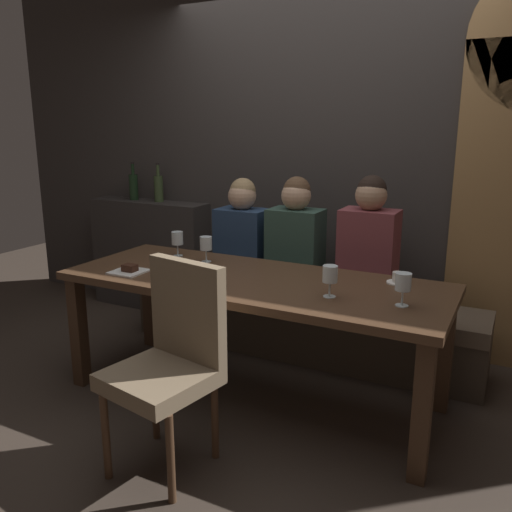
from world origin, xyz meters
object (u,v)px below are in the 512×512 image
(diner_far_end, at_px, (369,244))
(wine_glass_near_left, at_px, (403,284))
(wine_glass_far_left, at_px, (330,275))
(espresso_cup, at_px, (398,279))
(wine_glass_near_right, at_px, (177,239))
(chair_near_side, at_px, (172,353))
(banquette_bench, at_px, (298,322))
(wine_bottle_pale_label, at_px, (159,188))
(diner_redhead, at_px, (242,235))
(wine_glass_center_front, at_px, (206,244))
(diner_bearded, at_px, (295,239))
(dining_table, at_px, (253,293))
(wine_bottle_dark_red, at_px, (134,186))
(dessert_plate, at_px, (129,270))

(diner_far_end, xyz_separation_m, wine_glass_near_left, (0.39, -0.82, 0.01))
(wine_glass_far_left, height_order, espresso_cup, wine_glass_far_left)
(wine_glass_near_right, xyz_separation_m, wine_glass_near_left, (1.54, -0.33, -0.00))
(chair_near_side, xyz_separation_m, diner_far_end, (0.52, 1.44, 0.29))
(wine_glass_near_left, height_order, wine_glass_far_left, same)
(banquette_bench, xyz_separation_m, wine_glass_near_left, (0.86, -0.79, 0.62))
(wine_glass_near_left, bearing_deg, wine_bottle_pale_label, 153.61)
(diner_redhead, relative_size, wine_glass_center_front, 4.73)
(diner_bearded, bearing_deg, diner_redhead, 177.68)
(dining_table, xyz_separation_m, wine_glass_near_left, (0.86, -0.09, 0.20))
(wine_bottle_dark_red, distance_m, wine_glass_near_left, 2.82)
(wine_bottle_pale_label, bearing_deg, espresso_cup, -19.40)
(wine_bottle_dark_red, bearing_deg, wine_glass_center_front, -33.78)
(wine_bottle_dark_red, xyz_separation_m, wine_glass_near_left, (2.57, -1.14, -0.22))
(wine_glass_center_front, distance_m, espresso_cup, 1.20)
(chair_near_side, xyz_separation_m, wine_bottle_dark_red, (-1.66, 1.77, 0.51))
(diner_bearded, bearing_deg, wine_glass_center_front, -128.57)
(diner_redhead, relative_size, wine_bottle_pale_label, 2.38)
(wine_glass_near_left, relative_size, espresso_cup, 1.37)
(wine_glass_near_left, bearing_deg, wine_glass_far_left, -175.34)
(wine_glass_near_left, relative_size, dessert_plate, 0.86)
(wine_bottle_pale_label, distance_m, wine_glass_near_right, 1.13)
(wine_bottle_pale_label, bearing_deg, diner_redhead, -18.94)
(dining_table, xyz_separation_m, chair_near_side, (-0.05, -0.72, -0.09))
(banquette_bench, height_order, wine_glass_near_left, wine_glass_near_left)
(chair_near_side, bearing_deg, diner_redhead, 105.67)
(diner_redhead, xyz_separation_m, wine_bottle_pale_label, (-0.99, 0.34, 0.25))
(dining_table, xyz_separation_m, diner_bearded, (-0.03, 0.69, 0.18))
(wine_glass_near_right, distance_m, wine_glass_far_left, 1.24)
(chair_near_side, distance_m, wine_glass_far_left, 0.87)
(banquette_bench, relative_size, diner_far_end, 3.00)
(wine_bottle_pale_label, relative_size, dessert_plate, 1.72)
(chair_near_side, bearing_deg, wine_glass_near_right, 123.49)
(diner_bearded, bearing_deg, wine_bottle_pale_label, 165.79)
(wine_glass_near_right, bearing_deg, espresso_cup, 1.52)
(dining_table, height_order, wine_bottle_pale_label, wine_bottle_pale_label)
(dining_table, height_order, espresso_cup, espresso_cup)
(banquette_bench, distance_m, wine_glass_center_front, 0.92)
(diner_far_end, xyz_separation_m, wine_bottle_pale_label, (-1.91, 0.33, 0.23))
(wine_glass_near_left, height_order, dessert_plate, wine_glass_near_left)
(wine_bottle_dark_red, height_order, wine_glass_far_left, wine_bottle_dark_red)
(diner_far_end, bearing_deg, wine_glass_near_left, -64.29)
(wine_glass_near_right, height_order, espresso_cup, wine_glass_near_right)
(wine_glass_center_front, bearing_deg, diner_redhead, 92.19)
(banquette_bench, bearing_deg, wine_bottle_dark_red, 168.64)
(wine_bottle_dark_red, relative_size, wine_glass_near_left, 1.99)
(chair_near_side, relative_size, diner_redhead, 1.26)
(espresso_cup, bearing_deg, diner_far_end, 123.00)
(wine_glass_center_front, height_order, espresso_cup, wine_glass_center_front)
(diner_bearded, xyz_separation_m, dessert_plate, (-0.67, -0.92, -0.08))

